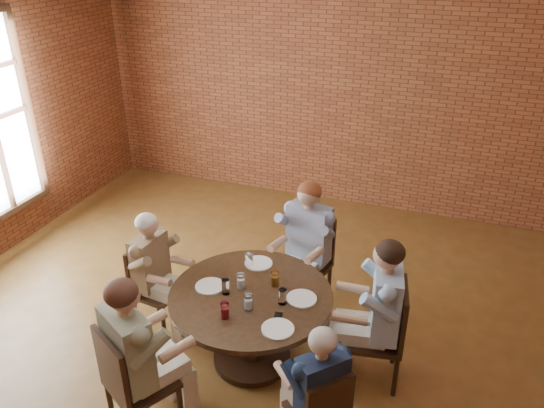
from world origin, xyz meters
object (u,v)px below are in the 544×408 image
(diner_e, at_px, (317,395))
(smartphone, at_px, (278,317))
(chair_d, at_px, (129,380))
(diner_b, at_px, (306,246))
(chair_c, at_px, (151,284))
(chair_a, at_px, (386,331))
(diner_c, at_px, (156,274))
(diner_a, at_px, (377,313))
(dining_table, at_px, (251,314))
(diner_d, at_px, (138,356))
(chair_b, at_px, (309,256))

(diner_e, xyz_separation_m, smartphone, (-0.48, 0.54, 0.15))
(chair_d, distance_m, diner_e, 1.42)
(diner_b, relative_size, chair_c, 1.54)
(chair_a, distance_m, diner_c, 2.18)
(smartphone, bearing_deg, diner_a, 21.12)
(chair_a, bearing_deg, diner_a, -90.00)
(diner_a, distance_m, smartphone, 0.84)
(diner_c, relative_size, smartphone, 9.82)
(chair_c, height_order, diner_c, diner_c)
(diner_a, relative_size, diner_b, 1.00)
(chair_a, bearing_deg, diner_e, -29.54)
(diner_a, bearing_deg, diner_c, -98.07)
(dining_table, bearing_deg, diner_b, 78.71)
(diner_a, xyz_separation_m, chair_d, (-1.64, -1.21, -0.17))
(diner_c, height_order, chair_d, diner_c)
(chair_a, height_order, diner_e, diner_e)
(chair_a, bearing_deg, diner_d, -65.55)
(chair_c, bearing_deg, diner_b, -49.55)
(diner_d, bearing_deg, diner_e, -142.70)
(chair_d, bearing_deg, chair_a, -115.38)
(dining_table, relative_size, chair_d, 1.46)
(chair_c, height_order, chair_d, chair_d)
(chair_d, distance_m, diner_d, 0.20)
(chair_a, bearing_deg, diner_b, -139.48)
(diner_a, xyz_separation_m, diner_b, (-0.86, 0.81, -0.00))
(smartphone, bearing_deg, diner_e, -55.45)
(diner_c, bearing_deg, chair_c, 90.00)
(diner_b, distance_m, diner_d, 2.07)
(chair_d, xyz_separation_m, diner_e, (1.39, 0.27, 0.08))
(diner_a, relative_size, diner_e, 1.14)
(diner_a, bearing_deg, smartphone, -70.94)
(dining_table, bearing_deg, smartphone, -34.59)
(chair_b, distance_m, smartphone, 1.33)
(chair_b, relative_size, chair_d, 0.99)
(chair_c, relative_size, diner_c, 0.71)
(chair_b, height_order, chair_c, chair_b)
(diner_b, bearing_deg, chair_a, -28.59)
(chair_c, bearing_deg, diner_e, -108.17)
(smartphone, bearing_deg, chair_a, 19.23)
(chair_b, relative_size, diner_d, 0.69)
(chair_a, xyz_separation_m, diner_b, (-0.96, 0.80, 0.17))
(chair_b, xyz_separation_m, chair_d, (-0.80, -2.11, 0.00))
(diner_e, bearing_deg, chair_a, -156.72)
(diner_d, relative_size, diner_e, 1.15)
(chair_a, bearing_deg, dining_table, -90.00)
(chair_b, bearing_deg, diner_e, -60.93)
(dining_table, bearing_deg, chair_d, -119.42)
(smartphone, bearing_deg, dining_table, 137.87)
(diner_d, bearing_deg, diner_b, -81.25)
(dining_table, distance_m, diner_b, 1.03)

